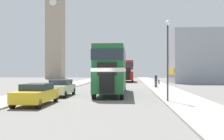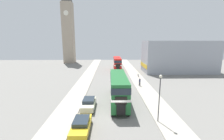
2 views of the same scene
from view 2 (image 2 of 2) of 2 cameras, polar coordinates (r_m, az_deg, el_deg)
ground_plane at (r=20.73m, az=0.89°, el=-17.31°), size 120.00×120.00×0.00m
sidewalk_right at (r=21.97m, az=19.53°, el=-16.08°), size 3.50×120.00×0.12m
sidewalk_left at (r=21.58m, az=-18.14°, el=-16.51°), size 3.50×120.00×0.12m
double_decker_bus at (r=24.17m, az=2.49°, el=-6.31°), size 2.57×11.03×4.46m
bus_distant at (r=50.70m, az=2.01°, el=2.77°), size 2.39×9.35×4.29m
car_parked_near at (r=17.79m, az=-11.64°, el=-19.95°), size 1.84×4.37×1.44m
car_parked_mid at (r=22.87m, az=-8.87°, el=-12.47°), size 1.82×4.22×1.49m
pedestrian_walking at (r=33.34m, az=10.51°, el=-4.31°), size 0.36×0.36×1.76m
bicycle_on_pavement at (r=41.84m, az=10.00°, el=-2.04°), size 0.05×1.76×0.78m
street_lamp at (r=18.76m, az=17.72°, el=-7.80°), size 0.36×0.36×5.86m
church_tower at (r=71.26m, az=-16.51°, el=17.73°), size 4.78×4.78×36.56m
shop_building_block at (r=52.12m, az=23.96°, el=4.70°), size 21.97×8.95×9.86m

